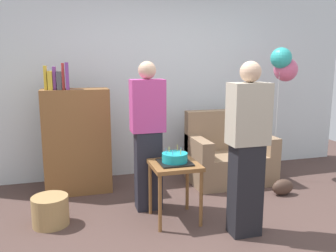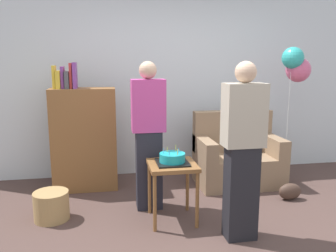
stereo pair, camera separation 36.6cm
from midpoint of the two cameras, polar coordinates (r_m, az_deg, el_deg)
ground_plane at (r=3.45m, az=4.32°, el=-17.51°), size 8.00×8.00×0.00m
wall_back at (r=5.02m, az=-3.60°, el=7.46°), size 6.00×0.10×2.70m
couch at (r=4.79m, az=7.89°, el=-5.06°), size 1.10×0.70×0.96m
bookshelf at (r=4.46m, az=-17.19°, el=-2.13°), size 0.80×0.36×1.62m
side_table at (r=3.53m, az=-1.87°, el=-7.68°), size 0.48×0.48×0.61m
birthday_cake at (r=3.48m, az=-1.89°, el=-5.43°), size 0.32×0.32×0.17m
person_blowing_candles at (r=3.75m, az=-6.16°, el=-1.63°), size 0.36×0.22×1.63m
person_holding_cake at (r=3.20m, az=9.81°, el=-3.85°), size 0.36×0.22×1.63m
wicker_basket at (r=3.80m, az=-21.60°, el=-12.96°), size 0.36×0.36×0.30m
handbag at (r=4.48m, az=16.25°, el=-9.72°), size 0.28×0.14×0.20m
balloon_bunch at (r=4.89m, az=16.61°, el=9.63°), size 0.42×0.35×1.81m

